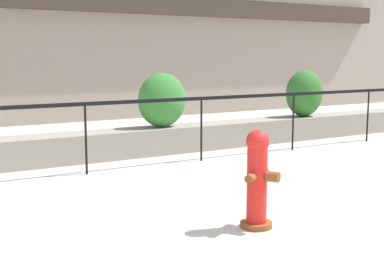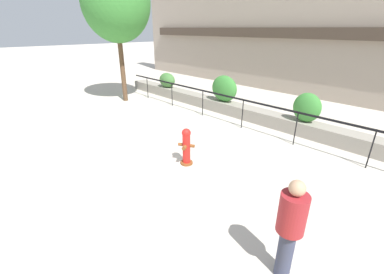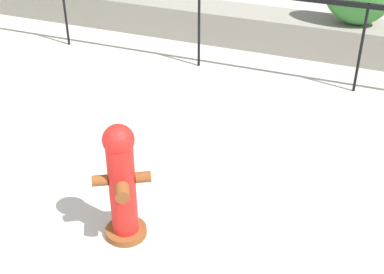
# 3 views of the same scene
# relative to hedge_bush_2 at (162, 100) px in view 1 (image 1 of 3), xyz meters

# --- Properties ---
(planter_wall_low) EXTENTS (18.00, 0.70, 0.50)m
(planter_wall_low) POSITION_rel_hedge_bush_2_xyz_m (-1.94, 0.00, -0.77)
(planter_wall_low) COLOR gray
(planter_wall_low) RESTS_ON ground
(fence_railing_segment) EXTENTS (15.00, 0.05, 1.15)m
(fence_railing_segment) POSITION_rel_hedge_bush_2_xyz_m (-1.94, -1.10, -0.00)
(fence_railing_segment) COLOR black
(fence_railing_segment) RESTS_ON ground
(hedge_bush_2) EXTENTS (0.99, 0.61, 1.04)m
(hedge_bush_2) POSITION_rel_hedge_bush_2_xyz_m (0.00, 0.00, 0.00)
(hedge_bush_2) COLOR #387F33
(hedge_bush_2) RESTS_ON planter_wall_low
(hedge_bush_3) EXTENTS (0.93, 0.68, 1.05)m
(hedge_bush_3) POSITION_rel_hedge_bush_2_xyz_m (3.64, 0.00, 0.00)
(hedge_bush_3) COLOR #2D6B28
(hedge_bush_3) RESTS_ON planter_wall_low
(fire_hydrant) EXTENTS (0.48, 0.49, 1.08)m
(fire_hydrant) POSITION_rel_hedge_bush_2_xyz_m (-1.26, -4.61, -0.47)
(fire_hydrant) COLOR brown
(fire_hydrant) RESTS_ON ground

